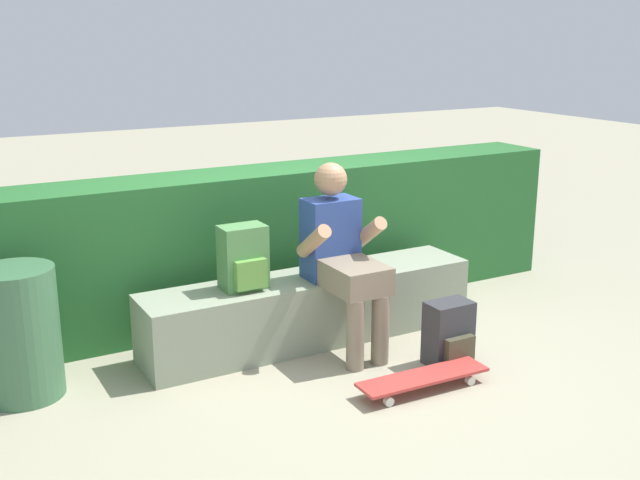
{
  "coord_description": "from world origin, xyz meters",
  "views": [
    {
      "loc": [
        -2.28,
        -3.78,
        2.0
      ],
      "look_at": [
        0.13,
        0.52,
        0.65
      ],
      "focal_mm": 43.19,
      "sensor_mm": 36.0,
      "label": 1
    }
  ],
  "objects_px": {
    "skateboard_near_person": "(423,378)",
    "trash_bin": "(20,333)",
    "bench_main": "(311,308)",
    "backpack_on_ground": "(449,334)",
    "person_skater": "(342,253)",
    "backpack_on_bench": "(244,259)"
  },
  "relations": [
    {
      "from": "skateboard_near_person",
      "to": "backpack_on_bench",
      "type": "xyz_separation_m",
      "value": [
        -0.68,
        0.95,
        0.56
      ]
    },
    {
      "from": "backpack_on_bench",
      "to": "trash_bin",
      "type": "relative_size",
      "value": 0.53
    },
    {
      "from": "person_skater",
      "to": "backpack_on_bench",
      "type": "height_order",
      "value": "person_skater"
    },
    {
      "from": "bench_main",
      "to": "person_skater",
      "type": "relative_size",
      "value": 1.9
    },
    {
      "from": "skateboard_near_person",
      "to": "backpack_on_ground",
      "type": "relative_size",
      "value": 2.01
    },
    {
      "from": "bench_main",
      "to": "person_skater",
      "type": "xyz_separation_m",
      "value": [
        0.11,
        -0.21,
        0.42
      ]
    },
    {
      "from": "person_skater",
      "to": "backpack_on_ground",
      "type": "height_order",
      "value": "person_skater"
    },
    {
      "from": "bench_main",
      "to": "trash_bin",
      "type": "bearing_deg",
      "value": 177.32
    },
    {
      "from": "bench_main",
      "to": "skateboard_near_person",
      "type": "xyz_separation_m",
      "value": [
        0.21,
        -0.96,
        -0.15
      ]
    },
    {
      "from": "backpack_on_ground",
      "to": "bench_main",
      "type": "bearing_deg",
      "value": 127.11
    },
    {
      "from": "person_skater",
      "to": "skateboard_near_person",
      "type": "relative_size",
      "value": 1.48
    },
    {
      "from": "bench_main",
      "to": "backpack_on_ground",
      "type": "xyz_separation_m",
      "value": [
        0.56,
        -0.75,
        -0.03
      ]
    },
    {
      "from": "skateboard_near_person",
      "to": "trash_bin",
      "type": "relative_size",
      "value": 1.07
    },
    {
      "from": "person_skater",
      "to": "backpack_on_bench",
      "type": "relative_size",
      "value": 2.99
    },
    {
      "from": "person_skater",
      "to": "trash_bin",
      "type": "relative_size",
      "value": 1.59
    },
    {
      "from": "trash_bin",
      "to": "skateboard_near_person",
      "type": "bearing_deg",
      "value": -27.58
    },
    {
      "from": "bench_main",
      "to": "person_skater",
      "type": "distance_m",
      "value": 0.49
    },
    {
      "from": "person_skater",
      "to": "skateboard_near_person",
      "type": "distance_m",
      "value": 0.95
    },
    {
      "from": "skateboard_near_person",
      "to": "trash_bin",
      "type": "bearing_deg",
      "value": 152.42
    },
    {
      "from": "bench_main",
      "to": "backpack_on_ground",
      "type": "distance_m",
      "value": 0.93
    },
    {
      "from": "backpack_on_bench",
      "to": "backpack_on_ground",
      "type": "height_order",
      "value": "backpack_on_bench"
    },
    {
      "from": "backpack_on_bench",
      "to": "person_skater",
      "type": "bearing_deg",
      "value": -19.21
    }
  ]
}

